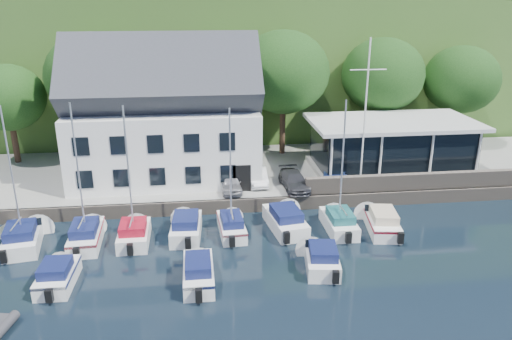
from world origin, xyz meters
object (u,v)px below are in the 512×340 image
object	(u,v)px
club_pavilion	(391,145)
boat_r2_2	(198,269)
car_white	(258,176)
boat_r1_3	(186,225)
car_dgrey	(294,181)
boat_r1_2	(129,177)
car_blue	(335,174)
boat_r1_1	(79,175)
boat_r1_0	(12,176)
car_silver	(231,183)
flagpole	(365,116)
boat_r2_3	(322,256)
boat_r1_7	(382,219)
boat_r2_0	(57,273)
boat_r1_5	(285,218)
boat_r1_4	(231,173)
harbor_building	(165,122)
boat_r1_6	(342,167)

from	to	relation	value
club_pavilion	boat_r2_2	xyz separation A→B (m)	(-15.81, -13.79, -2.31)
car_white	boat_r1_3	size ratio (longest dim) A/B	0.64
car_dgrey	boat_r1_2	world-z (taller)	boat_r1_2
car_white	car_dgrey	xyz separation A→B (m)	(2.53, -1.39, 0.01)
car_blue	boat_r1_1	bearing A→B (deg)	-145.92
boat_r1_0	boat_r1_1	xyz separation A→B (m)	(3.75, -0.07, -0.05)
boat_r1_1	boat_r2_2	world-z (taller)	boat_r1_1
car_silver	boat_r1_3	bearing A→B (deg)	-123.77
boat_r1_0	boat_r1_1	distance (m)	3.76
flagpole	boat_r2_3	xyz separation A→B (m)	(-5.25, -9.50, -5.70)
club_pavilion	boat_r1_7	distance (m)	9.97
boat_r2_3	boat_r2_0	bearing A→B (deg)	-171.74
car_blue	flagpole	size ratio (longest dim) A/B	0.34
boat_r1_2	boat_r1_5	size ratio (longest dim) A/B	1.36
car_white	boat_r1_0	distance (m)	16.84
boat_r1_5	boat_r2_3	xyz separation A→B (m)	(1.16, -5.17, -0.06)
boat_r1_7	boat_r2_3	bearing A→B (deg)	-131.21
boat_r2_3	boat_r1_1	bearing A→B (deg)	169.79
club_pavilion	boat_r1_4	world-z (taller)	boat_r1_4
car_dgrey	boat_r1_0	bearing A→B (deg)	-167.61
boat_r2_0	boat_r1_4	bearing A→B (deg)	28.83
club_pavilion	boat_r1_1	world-z (taller)	boat_r1_1
club_pavilion	boat_r1_4	bearing A→B (deg)	-148.91
boat_r1_1	boat_r1_5	distance (m)	13.12
boat_r1_1	boat_r1_2	distance (m)	2.91
boat_r1_4	boat_r1_7	distance (m)	10.38
boat_r1_2	boat_r1_7	xyz separation A→B (m)	(15.87, -0.18, -3.59)
car_blue	boat_r1_3	bearing A→B (deg)	-138.38
boat_r1_2	boat_r2_3	xyz separation A→B (m)	(10.80, -4.46, -3.60)
boat_r1_5	boat_r1_3	bearing A→B (deg)	173.98
boat_r1_3	boat_r2_2	bearing A→B (deg)	-79.12
car_white	boat_r1_7	distance (m)	10.07
boat_r1_7	boat_r1_3	bearing A→B (deg)	-174.44
car_white	boat_r1_2	xyz separation A→B (m)	(-8.57, -6.70, 2.73)
boat_r1_3	boat_r2_3	size ratio (longest dim) A/B	1.12
boat_r1_2	boat_r2_0	xyz separation A→B (m)	(-3.48, -4.48, -3.62)
boat_r1_2	boat_r1_4	world-z (taller)	boat_r1_2
car_white	boat_r1_1	bearing A→B (deg)	-149.76
boat_r1_1	harbor_building	bearing A→B (deg)	60.62
boat_r1_6	boat_r1_1	bearing A→B (deg)	179.78
boat_r1_2	boat_r2_2	xyz separation A→B (m)	(3.91, -5.07, -3.58)
boat_r1_1	boat_r1_3	world-z (taller)	boat_r1_1
boat_r2_2	boat_r1_7	bearing A→B (deg)	21.99
car_white	club_pavilion	bearing A→B (deg)	10.56
car_white	boat_r1_3	distance (m)	8.26
boat_r1_4	boat_r2_2	xyz separation A→B (m)	(-2.18, -5.56, -3.40)
car_blue	flagpole	distance (m)	5.19
boat_r1_0	boat_r1_7	bearing A→B (deg)	-10.33
car_dgrey	boat_r1_0	world-z (taller)	boat_r1_0
flagpole	boat_r2_0	world-z (taller)	flagpole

